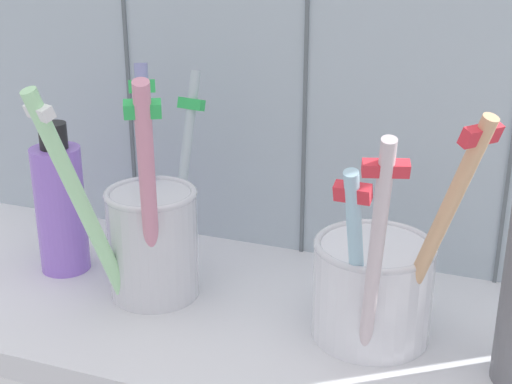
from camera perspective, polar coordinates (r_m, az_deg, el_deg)
counter_slab at (r=55.12cm, az=0.10°, el=-10.18°), size 64.00×22.00×2.00cm
tile_wall_back at (r=58.91cm, az=4.31°, el=14.12°), size 64.00×2.20×45.00cm
toothbrush_cup_left at (r=55.00cm, az=-8.32°, el=-3.22°), size 8.94×14.62×18.28cm
toothbrush_cup_right at (r=50.13cm, az=9.08°, el=-7.19°), size 11.40×12.78×17.58cm
soap_bottle at (r=60.61cm, az=-14.93°, el=-1.04°), size 3.94×3.94×12.32cm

